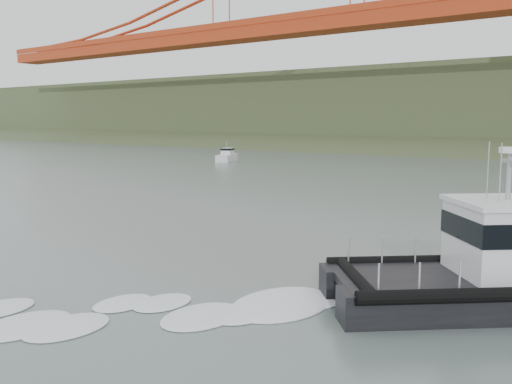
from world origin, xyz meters
The scene contains 3 objects.
ground centered at (0.00, 0.00, 0.00)m, with size 400.00×400.00×0.00m, color slate.
patrol_boat centered at (11.88, 4.74, 1.28)m, with size 10.41×9.89×5.12m.
motorboat centered at (-34.95, 46.84, 0.72)m, with size 3.75×5.53×2.90m.
Camera 1 is at (16.24, -13.67, 5.78)m, focal length 40.00 mm.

